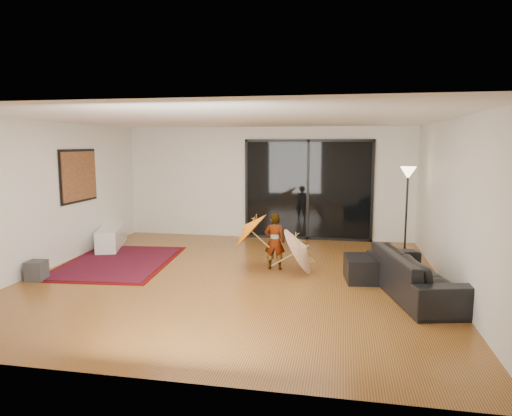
% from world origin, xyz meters
% --- Properties ---
extents(floor, '(7.00, 7.00, 0.00)m').
position_xyz_m(floor, '(0.00, 0.00, 0.00)').
color(floor, '#9F602B').
rests_on(floor, ground).
extents(ceiling, '(7.00, 7.00, 0.00)m').
position_xyz_m(ceiling, '(0.00, 0.00, 2.70)').
color(ceiling, white).
rests_on(ceiling, wall_back).
extents(wall_back, '(7.00, 0.00, 7.00)m').
position_xyz_m(wall_back, '(0.00, 3.50, 1.35)').
color(wall_back, silver).
rests_on(wall_back, floor).
extents(wall_front, '(7.00, 0.00, 7.00)m').
position_xyz_m(wall_front, '(0.00, -3.50, 1.35)').
color(wall_front, silver).
rests_on(wall_front, floor).
extents(wall_left, '(0.00, 7.00, 7.00)m').
position_xyz_m(wall_left, '(-3.50, 0.00, 1.35)').
color(wall_left, silver).
rests_on(wall_left, floor).
extents(wall_right, '(0.00, 7.00, 7.00)m').
position_xyz_m(wall_right, '(3.50, 0.00, 1.35)').
color(wall_right, silver).
rests_on(wall_right, floor).
extents(sliding_door, '(3.06, 0.07, 2.40)m').
position_xyz_m(sliding_door, '(1.00, 3.47, 1.20)').
color(sliding_door, black).
rests_on(sliding_door, wall_back).
extents(painting, '(0.04, 1.28, 1.08)m').
position_xyz_m(painting, '(-3.46, 1.00, 1.65)').
color(painting, black).
rests_on(painting, wall_left).
extents(media_console, '(0.95, 1.73, 0.47)m').
position_xyz_m(media_console, '(-3.25, 1.82, 0.23)').
color(media_console, white).
rests_on(media_console, floor).
extents(speaker, '(0.32, 0.32, 0.33)m').
position_xyz_m(speaker, '(-3.25, -0.76, 0.17)').
color(speaker, '#424244').
rests_on(speaker, floor).
extents(persian_rug, '(2.23, 2.94, 0.02)m').
position_xyz_m(persian_rug, '(-2.45, 0.56, 0.01)').
color(persian_rug, '#570708').
rests_on(persian_rug, floor).
extents(sofa, '(1.39, 2.40, 0.66)m').
position_xyz_m(sofa, '(2.95, -0.37, 0.33)').
color(sofa, black).
rests_on(sofa, floor).
extents(ottoman, '(0.79, 0.79, 0.41)m').
position_xyz_m(ottoman, '(2.25, 0.26, 0.20)').
color(ottoman, black).
rests_on(ottoman, floor).
extents(floor_lamp, '(0.32, 0.32, 1.84)m').
position_xyz_m(floor_lamp, '(3.10, 2.14, 1.45)').
color(floor_lamp, black).
rests_on(floor_lamp, floor).
extents(child, '(0.39, 0.26, 1.04)m').
position_xyz_m(child, '(0.61, 0.68, 0.52)').
color(child, '#999999').
rests_on(child, floor).
extents(parasol_orange, '(0.68, 0.83, 0.88)m').
position_xyz_m(parasol_orange, '(0.06, 0.63, 0.73)').
color(parasol_orange, orange).
rests_on(parasol_orange, child).
extents(parasol_white, '(0.64, 0.91, 0.96)m').
position_xyz_m(parasol_white, '(1.21, 0.53, 0.50)').
color(parasol_white, white).
rests_on(parasol_white, floor).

